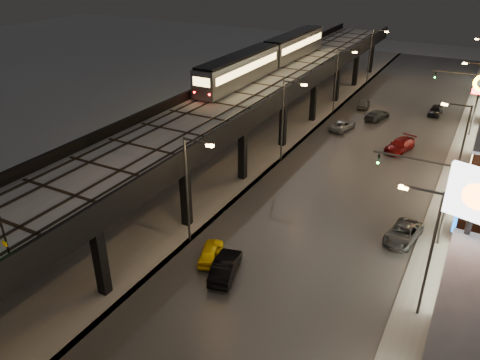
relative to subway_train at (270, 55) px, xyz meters
The scene contains 29 objects.
ground 45.68m from the subway_train, 79.09° to the right, with size 220.00×220.00×0.00m, color silver.
road_surface 20.17m from the subway_train, 29.66° to the right, with size 17.00×120.00×0.06m, color #46474D.
sidewalk_right 28.75m from the subway_train, 19.31° to the right, with size 4.00×120.00×0.14m, color #9FA1A8.
under_viaduct_pavement 12.54m from the subway_train, 74.66° to the right, with size 11.00×120.00×0.06m, color #9FA1A8.
elevated_viaduct 12.80m from the subway_train, 78.48° to the right, with size 9.00×100.00×6.30m.
viaduct_trackbed 12.54m from the subway_train, 78.40° to the right, with size 8.40×100.00×0.32m.
viaduct_parapet_streetside 13.99m from the subway_train, 60.51° to the right, with size 0.30×100.00×1.10m, color black.
viaduct_parapet_far 12.33m from the subway_train, 98.69° to the right, with size 0.30×100.00×1.10m, color black.
streetlight_left_1 32.28m from the subway_train, 75.45° to the right, with size 2.57×0.28×9.00m.
streetlight_right_1 40.17m from the subway_train, 50.96° to the right, with size 2.56×0.28×9.00m.
streetlight_left_2 15.69m from the subway_train, 58.38° to the right, with size 2.57×0.28×9.00m.
streetlight_right_2 28.59m from the subway_train, 27.46° to the right, with size 2.56×0.28×9.00m.
streetlight_left_3 9.92m from the subway_train, 31.20° to the left, with size 2.57×0.28×9.00m.
streetlight_right_3 25.88m from the subway_train, 10.97° to the left, with size 2.56×0.28×9.00m.
streetlight_left_4 24.46m from the subway_train, 70.57° to the left, with size 2.57×0.28×9.00m.
traffic_light_rig_a 33.10m from the subway_train, 42.26° to the right, with size 6.10×0.34×7.00m.
traffic_light_rig_b 25.86m from the subway_train, 17.96° to the left, with size 6.10×0.34×7.00m.
subway_train is the anchor object (origin of this frame).
rail_signal 45.67m from the subway_train, 81.94° to the right, with size 0.32×0.42×2.80m.
car_taxi 34.98m from the subway_train, 71.87° to the right, with size 1.47×3.66×1.25m, color yellow.
car_near_white 36.62m from the subway_train, 69.49° to the right, with size 1.53×4.39×1.45m, color black.
car_mid_silver 13.34m from the subway_train, ahead, with size 2.05×4.44×1.23m, color #8C929E.
car_mid_dark 16.68m from the subway_train, 20.78° to the left, with size 1.85×4.54×1.32m, color #353940.
car_far_white 16.33m from the subway_train, 40.94° to the left, with size 1.52×3.79×1.29m, color slate.
car_onc_dark 33.25m from the subway_train, 44.97° to the right, with size 2.10×4.56×1.27m, color #4B4E56.
car_onc_white 20.77m from the subway_train, 12.82° to the right, with size 1.96×4.82×1.40m, color maroon.
car_onc_red 24.57m from the subway_train, 28.20° to the left, with size 1.59×3.94×1.34m, color black.
sign_citgo 44.45m from the subway_train, 52.57° to the right, with size 2.64×0.39×12.55m.
sign_carwash 38.24m from the subway_train, 44.92° to the right, with size 1.48×0.35×7.68m.
Camera 1 is at (17.92, -12.78, 21.51)m, focal length 35.00 mm.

